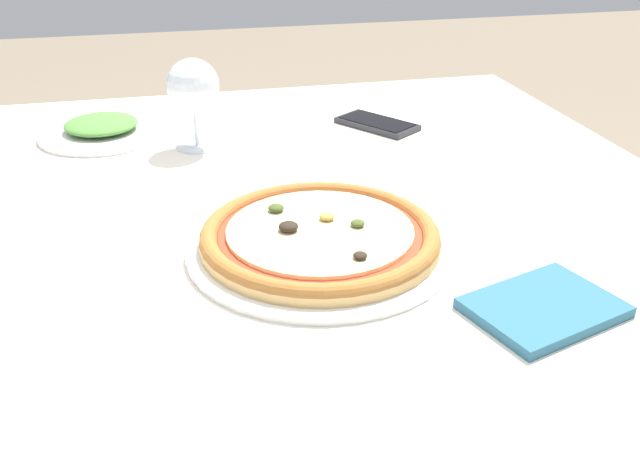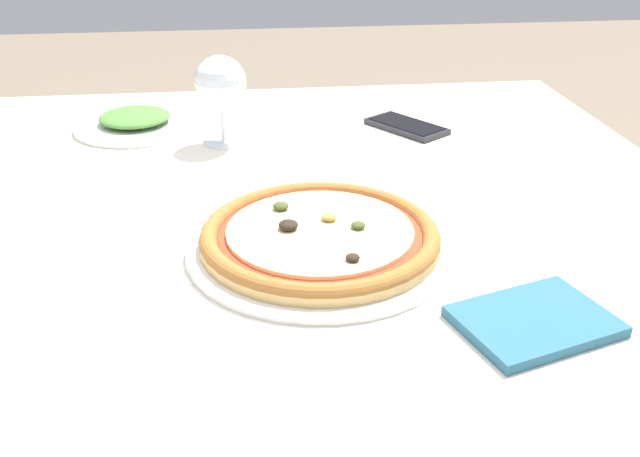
% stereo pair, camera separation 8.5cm
% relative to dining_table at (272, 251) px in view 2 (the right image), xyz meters
% --- Properties ---
extents(dining_table, '(1.23, 1.11, 0.75)m').
position_rel_dining_table_xyz_m(dining_table, '(0.00, 0.00, 0.00)').
color(dining_table, '#997047').
rests_on(dining_table, ground_plane).
extents(pizza_plate, '(0.32, 0.32, 0.04)m').
position_rel_dining_table_xyz_m(pizza_plate, '(0.05, -0.16, 0.10)').
color(pizza_plate, white).
rests_on(pizza_plate, dining_table).
extents(wine_glass_far_left, '(0.08, 0.08, 0.15)m').
position_rel_dining_table_xyz_m(wine_glass_far_left, '(-0.06, 0.23, 0.19)').
color(wine_glass_far_left, silver).
rests_on(wine_glass_far_left, dining_table).
extents(cell_phone, '(0.14, 0.16, 0.01)m').
position_rel_dining_table_xyz_m(cell_phone, '(0.26, 0.27, 0.09)').
color(cell_phone, '#232328').
rests_on(cell_phone, dining_table).
extents(side_plate, '(0.21, 0.21, 0.03)m').
position_rel_dining_table_xyz_m(side_plate, '(-0.22, 0.33, 0.10)').
color(side_plate, white).
rests_on(side_plate, dining_table).
extents(napkin_folded, '(0.18, 0.15, 0.01)m').
position_rel_dining_table_xyz_m(napkin_folded, '(0.25, -0.34, 0.09)').
color(napkin_folded, '#2D607A').
rests_on(napkin_folded, dining_table).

